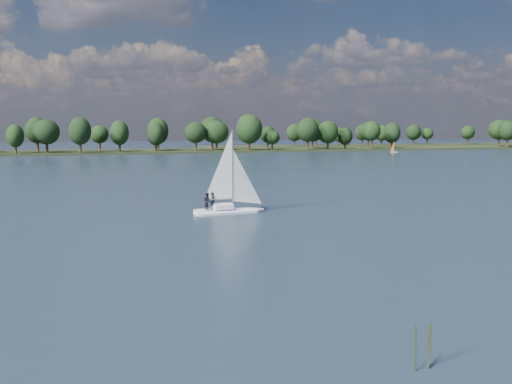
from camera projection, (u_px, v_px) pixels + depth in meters
ground at (178, 171)px, 126.12m from camera, size 700.00×700.00×0.00m
far_shore at (117, 152)px, 230.43m from camera, size 660.00×40.00×1.50m
far_shore_back at (388, 146)px, 330.75m from camera, size 220.00×30.00×1.40m
sailboat at (226, 189)px, 61.79m from camera, size 7.34×2.46×9.52m
dinghy_orange at (394, 150)px, 232.20m from camera, size 3.10×1.74×4.68m
treeline at (110, 133)px, 224.90m from camera, size 562.71×73.48×17.79m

